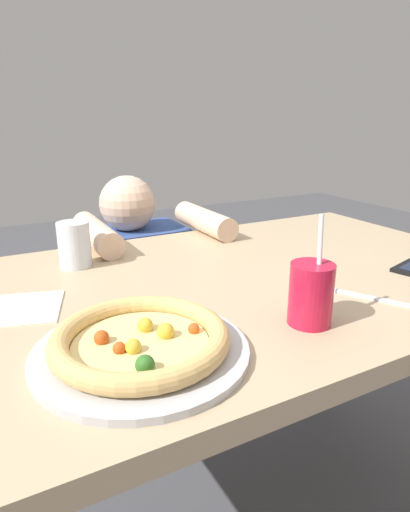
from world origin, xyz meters
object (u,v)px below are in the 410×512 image
at_px(water_cup_clear, 74,244).
at_px(diner_seated, 134,314).
at_px(drink_cup_colored, 311,294).
at_px(fork, 360,296).
at_px(pizza_near, 141,343).

bearing_deg(water_cup_clear, diner_seated, 54.79).
xyz_separation_m(water_cup_clear, diner_seated, (0.25, 0.36, -0.39)).
height_order(drink_cup_colored, diner_seated, drink_cup_colored).
bearing_deg(diner_seated, drink_cup_colored, -87.69).
bearing_deg(water_cup_clear, fork, -44.66).
bearing_deg(diner_seated, fork, -76.05).
bearing_deg(diner_seated, water_cup_clear, -125.21).
distance_m(pizza_near, fork, 0.46).
xyz_separation_m(drink_cup_colored, water_cup_clear, (-0.29, 0.49, 0.00)).
height_order(pizza_near, drink_cup_colored, drink_cup_colored).
relative_size(water_cup_clear, fork, 0.58).
bearing_deg(water_cup_clear, drink_cup_colored, -59.51).
height_order(pizza_near, fork, pizza_near).
xyz_separation_m(pizza_near, fork, (0.46, 0.00, -0.02)).
relative_size(pizza_near, water_cup_clear, 3.03).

